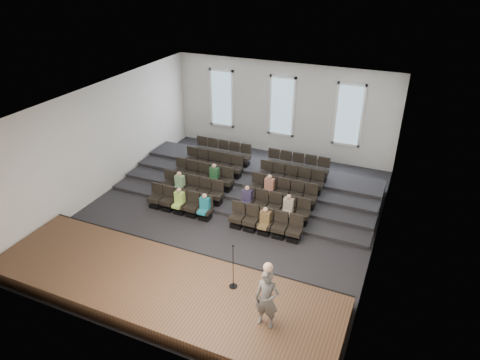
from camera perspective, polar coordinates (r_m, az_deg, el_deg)
name	(u,v)px	position (r m, az deg, el deg)	size (l,w,h in m)	color
ground	(227,215)	(18.16, -1.76, -4.73)	(14.00, 14.00, 0.00)	black
ceiling	(225,101)	(16.02, -2.03, 10.52)	(12.00, 14.00, 0.02)	white
wall_back	(282,110)	(23.02, 5.63, 9.33)	(12.00, 0.04, 5.00)	silver
wall_front	(113,268)	(11.94, -16.58, -11.18)	(12.00, 0.04, 5.00)	silver
wall_left	(104,139)	(20.06, -17.73, 5.24)	(0.04, 14.00, 5.00)	silver
wall_right	(383,192)	(15.62, 18.55, -1.51)	(0.04, 14.00, 5.00)	silver
stage	(160,287)	(14.50, -10.57, -13.86)	(11.80, 3.60, 0.50)	#503622
stage_lip	(188,256)	(15.63, -7.01, -9.99)	(11.80, 0.06, 0.52)	black
risers	(255,179)	(20.58, 1.95, 0.11)	(11.80, 4.80, 0.60)	black
seating_rows	(241,185)	(19.02, 0.16, -0.70)	(6.80, 4.70, 1.67)	black
windows	(282,106)	(22.90, 5.60, 9.76)	(8.44, 0.10, 3.24)	white
audience	(230,195)	(17.99, -1.37, -2.05)	(5.45, 2.64, 1.10)	#A7D555
speaker	(267,299)	(12.17, 3.60, -15.54)	(0.68, 0.45, 1.88)	#54514F
mic_stand	(233,275)	(13.60, -0.91, -12.50)	(0.27, 0.27, 1.61)	black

